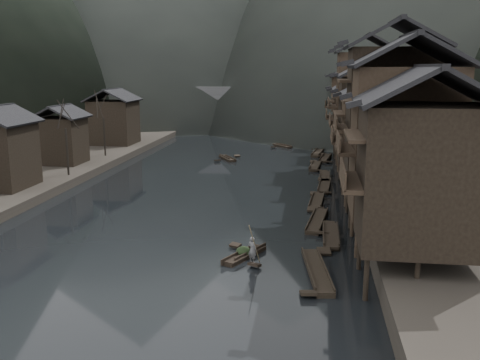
# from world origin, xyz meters

# --- Properties ---
(water) EXTENTS (300.00, 300.00, 0.00)m
(water) POSITION_xyz_m (0.00, 0.00, 0.00)
(water) COLOR black
(water) RESTS_ON ground
(left_bank) EXTENTS (40.00, 200.00, 1.20)m
(left_bank) POSITION_xyz_m (-35.00, 40.00, 0.60)
(left_bank) COLOR #2D2823
(left_bank) RESTS_ON ground
(stilt_houses) EXTENTS (9.00, 67.60, 17.10)m
(stilt_houses) POSITION_xyz_m (17.28, 18.63, 9.10)
(stilt_houses) COLOR black
(stilt_houses) RESTS_ON ground
(left_houses) EXTENTS (8.10, 53.20, 8.73)m
(left_houses) POSITION_xyz_m (-20.50, 20.12, 5.66)
(left_houses) COLOR black
(left_houses) RESTS_ON left_bank
(bare_trees) EXTENTS (3.79, 43.15, 7.57)m
(bare_trees) POSITION_xyz_m (-17.00, 12.53, 6.56)
(bare_trees) COLOR black
(bare_trees) RESTS_ON left_bank
(moored_sampans) EXTENTS (3.40, 62.86, 0.47)m
(moored_sampans) POSITION_xyz_m (11.97, 20.82, 0.20)
(moored_sampans) COLOR black
(moored_sampans) RESTS_ON water
(midriver_boats) EXTENTS (12.10, 26.70, 0.44)m
(midriver_boats) POSITION_xyz_m (4.17, 46.91, 0.20)
(midriver_boats) COLOR black
(midriver_boats) RESTS_ON water
(stone_bridge) EXTENTS (40.00, 6.00, 9.00)m
(stone_bridge) POSITION_xyz_m (-0.00, 72.00, 5.11)
(stone_bridge) COLOR #4C4C4F
(stone_bridge) RESTS_ON ground
(hero_sampan) EXTENTS (2.78, 4.54, 0.43)m
(hero_sampan) POSITION_xyz_m (6.49, -4.42, 0.20)
(hero_sampan) COLOR black
(hero_sampan) RESTS_ON water
(cargo_heap) EXTENTS (1.03, 1.34, 0.62)m
(cargo_heap) POSITION_xyz_m (6.39, -4.23, 0.74)
(cargo_heap) COLOR black
(cargo_heap) RESTS_ON hero_sampan
(boatman) EXTENTS (0.79, 0.72, 1.81)m
(boatman) POSITION_xyz_m (7.21, -5.89, 1.33)
(boatman) COLOR #5F5F62
(boatman) RESTS_ON hero_sampan
(bamboo_pole) EXTENTS (0.68, 2.08, 3.61)m
(bamboo_pole) POSITION_xyz_m (7.41, -5.89, 4.04)
(bamboo_pole) COLOR #8C7A51
(bamboo_pole) RESTS_ON boatman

